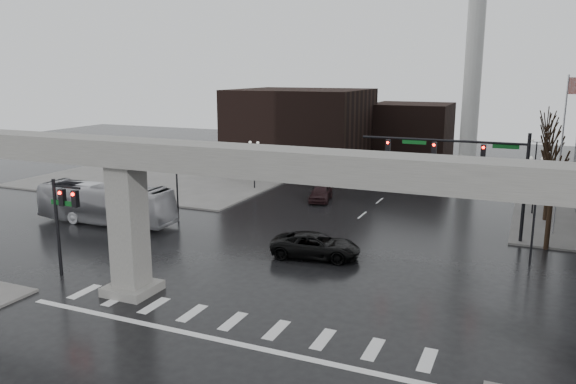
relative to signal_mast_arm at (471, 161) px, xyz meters
name	(u,v)px	position (x,y,z in m)	size (l,w,h in m)	color
ground	(242,314)	(-8.99, -18.80, -5.83)	(160.00, 160.00, 0.00)	black
sidewalk_nw	(195,169)	(-34.99, 17.20, -5.75)	(28.00, 36.00, 0.15)	slate
elevated_guideway	(263,185)	(-7.73, -18.80, 1.05)	(48.00, 2.60, 8.70)	gray
building_far_left	(301,129)	(-22.99, 23.20, -0.83)	(16.00, 14.00, 10.00)	black
building_far_mid	(411,133)	(-10.99, 33.20, -1.83)	(10.00, 10.00, 8.00)	black
smokestack	(474,61)	(-2.99, 27.20, 7.52)	(3.60, 3.60, 30.00)	silver
signal_mast_arm	(471,161)	(0.00, 0.00, 0.00)	(12.12, 0.43, 8.00)	black
signal_left_pole	(63,212)	(-21.24, -18.30, -1.76)	(2.30, 0.30, 6.00)	black
flagpole_assembly	(567,137)	(6.30, 3.20, 1.70)	(2.06, 0.12, 12.00)	silver
lamp_right_0	(535,213)	(4.51, -4.80, -2.36)	(1.22, 0.32, 5.11)	black
lamp_right_1	(535,176)	(4.51, 9.20, -2.36)	(1.22, 0.32, 5.11)	black
lamp_right_2	(536,154)	(4.51, 23.20, -2.36)	(1.22, 0.32, 5.11)	black
lamp_left_0	(177,180)	(-22.49, -4.80, -2.36)	(1.22, 0.32, 5.11)	black
lamp_left_1	(254,157)	(-22.49, 9.20, -2.36)	(1.22, 0.32, 5.11)	black
lamp_left_2	(304,141)	(-22.49, 23.20, -2.36)	(1.22, 0.32, 5.11)	black
tree_right_0	(550,211)	(5.54, -0.78, -3.04)	(1.09, 1.58, 7.50)	black
tree_right_1	(548,188)	(5.54, 7.22, -2.98)	(1.09, 1.61, 7.67)	black
tree_right_2	(547,172)	(5.54, 15.22, -2.91)	(1.10, 1.63, 7.85)	black
tree_right_3	(546,159)	(5.54, 23.22, -2.85)	(1.11, 1.66, 8.02)	black
tree_right_4	(545,149)	(5.54, 31.22, -2.79)	(1.12, 1.69, 8.19)	black
pickup_truck	(316,245)	(-8.70, -8.93, -5.00)	(2.74, 5.94, 1.65)	black
city_bus	(106,203)	(-27.51, -7.68, -4.16)	(2.81, 12.01, 3.34)	#B0B0B5
far_car	(321,193)	(-14.20, 6.91, -5.04)	(1.85, 4.60, 1.57)	black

